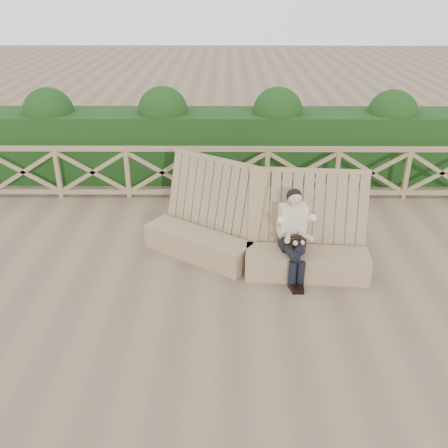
{
  "coord_description": "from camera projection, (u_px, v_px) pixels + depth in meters",
  "views": [
    {
      "loc": [
        -0.09,
        -6.12,
        4.11
      ],
      "look_at": [
        -0.14,
        0.4,
        0.9
      ],
      "focal_mm": 40.0,
      "sensor_mm": 36.0,
      "label": 1
    }
  ],
  "objects": [
    {
      "name": "guardrail",
      "position": [
        232.0,
        172.0,
        10.2
      ],
      "size": [
        10.1,
        0.09,
        1.1
      ],
      "color": "olive",
      "rests_on": "ground"
    },
    {
      "name": "bench",
      "position": [
        252.0,
        241.0,
        7.87
      ],
      "size": [
        3.56,
        1.84,
        1.55
      ],
      "rotation": [
        0.0,
        0.0,
        -0.33
      ],
      "color": "olive",
      "rests_on": "ground"
    },
    {
      "name": "hedge",
      "position": [
        231.0,
        145.0,
        11.19
      ],
      "size": [
        12.0,
        1.2,
        1.5
      ],
      "primitive_type": "cube",
      "color": "black",
      "rests_on": "ground"
    },
    {
      "name": "woman",
      "position": [
        294.0,
        232.0,
        7.42
      ],
      "size": [
        0.45,
        0.88,
        1.38
      ],
      "rotation": [
        0.0,
        0.0,
        0.18
      ],
      "color": "black",
      "rests_on": "ground"
    },
    {
      "name": "ground",
      "position": [
        233.0,
        291.0,
        7.31
      ],
      "size": [
        60.0,
        60.0,
        0.0
      ],
      "primitive_type": "plane",
      "color": "brown",
      "rests_on": "ground"
    }
  ]
}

